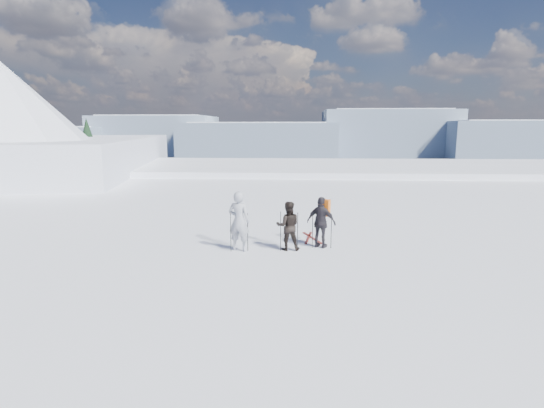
{
  "coord_description": "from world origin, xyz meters",
  "views": [
    {
      "loc": [
        -1.6,
        -11.05,
        4.04
      ],
      "look_at": [
        -2.37,
        3.0,
        1.48
      ],
      "focal_mm": 28.0,
      "sensor_mm": 36.0,
      "label": 1
    }
  ],
  "objects_px": {
    "skier_grey": "(239,221)",
    "skis_loose": "(310,238)",
    "skier_dark": "(288,226)",
    "skier_pack": "(321,222)"
  },
  "relations": [
    {
      "from": "skier_grey",
      "to": "skis_loose",
      "type": "xyz_separation_m",
      "value": [
        2.42,
        1.71,
        -0.98
      ]
    },
    {
      "from": "skier_dark",
      "to": "skis_loose",
      "type": "relative_size",
      "value": 0.97
    },
    {
      "from": "skier_dark",
      "to": "skier_grey",
      "type": "bearing_deg",
      "value": 2.31
    },
    {
      "from": "skier_grey",
      "to": "skier_pack",
      "type": "height_order",
      "value": "skier_grey"
    },
    {
      "from": "skier_dark",
      "to": "skis_loose",
      "type": "distance_m",
      "value": 1.92
    },
    {
      "from": "skis_loose",
      "to": "skier_grey",
      "type": "bearing_deg",
      "value": -144.74
    },
    {
      "from": "skier_dark",
      "to": "skier_pack",
      "type": "relative_size",
      "value": 0.94
    },
    {
      "from": "skier_pack",
      "to": "skier_grey",
      "type": "bearing_deg",
      "value": 35.77
    },
    {
      "from": "skier_grey",
      "to": "skier_dark",
      "type": "xyz_separation_m",
      "value": [
        1.61,
        0.16,
        -0.18
      ]
    },
    {
      "from": "skier_dark",
      "to": "skis_loose",
      "type": "height_order",
      "value": "skier_dark"
    }
  ]
}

